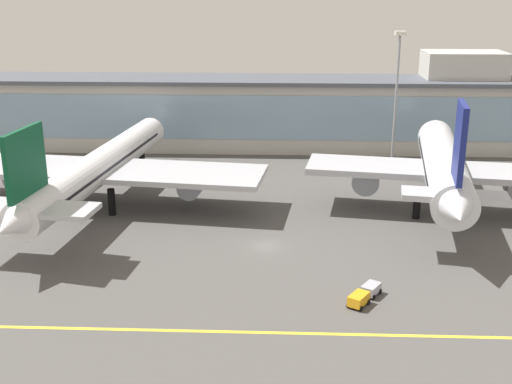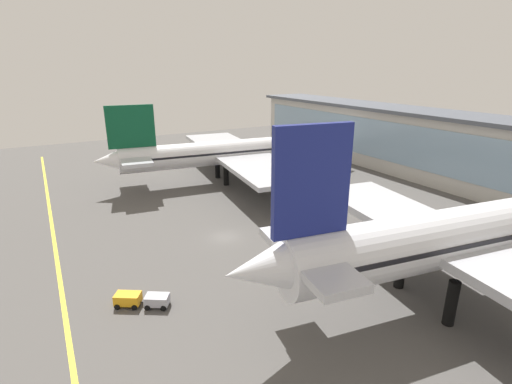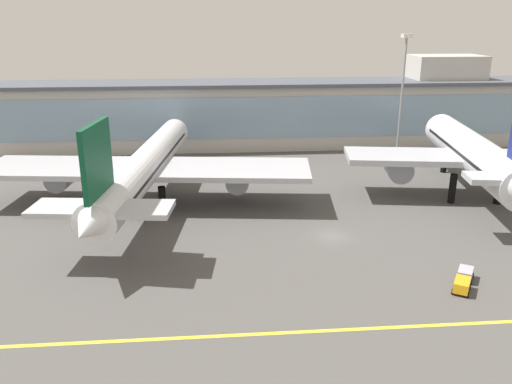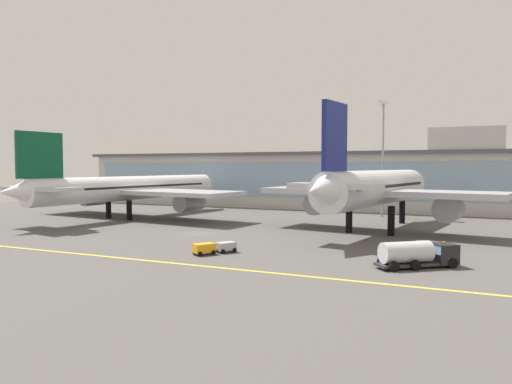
% 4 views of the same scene
% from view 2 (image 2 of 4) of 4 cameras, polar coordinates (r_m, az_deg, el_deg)
% --- Properties ---
extents(ground_plane, '(180.00, 180.00, 0.00)m').
position_cam_2_polar(ground_plane, '(56.98, -4.60, -6.69)').
color(ground_plane, '#514F4C').
extents(taxiway_centreline_stripe, '(144.00, 0.50, 0.01)m').
position_cam_2_polar(taxiway_centreline_stripe, '(52.84, -27.19, -10.94)').
color(taxiway_centreline_stripe, yellow).
rests_on(taxiway_centreline_stripe, ground).
extents(terminal_building, '(131.12, 14.00, 19.80)m').
position_cam_2_polar(terminal_building, '(88.76, 28.74, 5.50)').
color(terminal_building, beige).
rests_on(terminal_building, ground).
extents(airliner_near_left, '(51.42, 57.97, 16.95)m').
position_cam_2_polar(airliner_near_left, '(83.46, -2.98, 5.93)').
color(airliner_near_left, black).
rests_on(airliner_near_left, ground).
extents(airliner_near_right, '(40.90, 48.38, 19.70)m').
position_cam_2_polar(airliner_near_right, '(44.44, 27.13, -6.06)').
color(airliner_near_right, black).
rests_on(airliner_near_right, ground).
extents(baggage_tug_near, '(4.34, 5.54, 1.40)m').
position_cam_2_polar(baggage_tug_near, '(43.29, -16.67, -15.02)').
color(baggage_tug_near, black).
rests_on(baggage_tug_near, ground).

